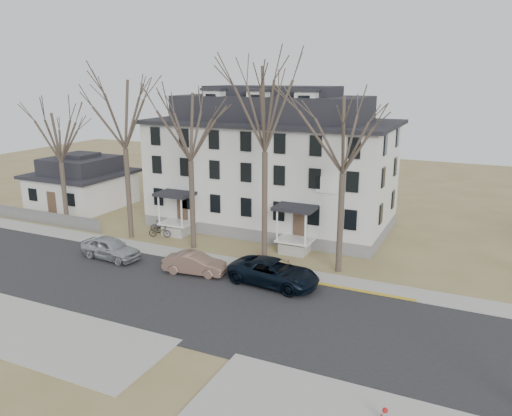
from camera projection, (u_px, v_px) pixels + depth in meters
The scene contains 19 objects.
ground at pixel (177, 313), 27.97m from camera, with size 120.00×120.00×0.00m, color olive.
main_road at pixel (196, 299), 29.72m from camera, with size 120.00×10.00×0.04m, color #27272A.
far_sidewalk at pixel (241, 265), 34.97m from camera, with size 120.00×2.00×0.08m, color #A09F97.
near_sidewalk_left at pixel (0, 322), 26.86m from camera, with size 20.00×5.00×0.08m, color #A09F97.
yellow_curb at pixel (304, 282), 32.14m from camera, with size 14.00×0.25×0.06m, color gold.
boarding_house at pixel (271, 165), 43.13m from camera, with size 20.80×12.36×12.05m.
small_house at pixel (82, 184), 50.39m from camera, with size 8.70×8.70×5.00m.
fence at pixel (40, 223), 44.87m from camera, with size 14.00×0.06×1.20m, color gray.
tree_far_left at pixel (123, 110), 38.39m from camera, with size 8.40×8.40×13.72m.
tree_mid_left at pixel (189, 122), 36.13m from camera, with size 7.80×7.80×12.74m.
tree_center at pixel (265, 103), 33.29m from camera, with size 9.00×9.00×14.70m.
tree_mid_right at pixel (345, 129), 31.43m from camera, with size 7.80×7.80×12.74m.
tree_bungalow at pixel (58, 134), 41.82m from camera, with size 6.60×6.60×10.78m.
car_silver at pixel (111, 249), 35.97m from camera, with size 1.88×4.68×1.59m, color #A2A7AC.
car_tan at pixel (195, 264), 33.26m from camera, with size 1.48×4.24×1.40m, color brown.
car_navy at pixel (274, 273), 31.47m from camera, with size 2.69×5.83×1.62m, color black.
bicycle_left at pixel (160, 232), 40.84m from camera, with size 0.65×1.86×0.98m, color black.
bicycle_right at pixel (160, 226), 42.25m from camera, with size 0.48×1.69×1.02m, color black.
fire_hydrant at pixel (385, 416), 18.88m from camera, with size 0.31×0.29×0.75m.
Camera 1 is at (14.82, -21.24, 12.86)m, focal length 35.00 mm.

